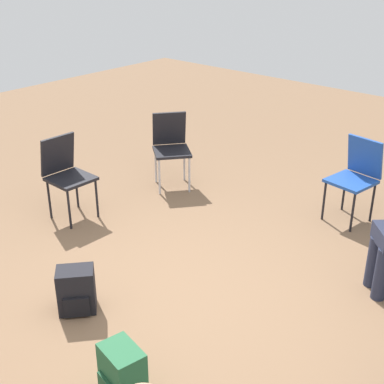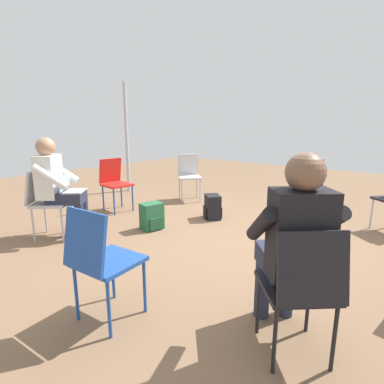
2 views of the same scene
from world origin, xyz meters
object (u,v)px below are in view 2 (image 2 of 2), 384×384
Objects in this scene: person_in_black at (293,241)px; backpack_by_empty_chair at (152,218)px; chair_southwest at (45,199)px; chair_southeast at (302,284)px; person_with_laptop at (57,183)px; backpack_near_laptop_user at (213,208)px; chair_north at (308,181)px; chair_northwest at (189,173)px; chair_west at (115,181)px; chair_south at (100,257)px.

backpack_by_empty_chair is at bearing 115.37° from person_in_black.
chair_southwest is 1.34m from backpack_by_empty_chair.
person_with_laptop is (-3.04, 0.10, 0.20)m from chair_southeast.
person_with_laptop is 2.92m from person_in_black.
backpack_near_laptop_user is at bearing 93.69° from person_in_black.
chair_northwest is at bearing 19.40° from chair_north.
person_in_black reaches higher than backpack_by_empty_chair.
chair_west and chair_northwest have the same top height.
chair_northwest is at bearing 166.70° from chair_west.
chair_southwest is at bearing 137.31° from chair_southeast.
chair_southeast is at bearing -43.67° from backpack_near_laptop_user.
person_with_laptop and person_in_black have the same top height.
backpack_by_empty_chair is at bearing 61.42° from chair_north.
chair_south is 2.36× the size of backpack_by_empty_chair.
chair_north and chair_south have the same top height.
chair_south is (-0.09, -3.80, 0.00)m from chair_north.
person_in_black is at bearing 108.57° from chair_north.
backpack_by_empty_chair is (0.78, 1.04, -0.34)m from chair_southwest.
backpack_by_empty_chair is at bearing 100.60° from chair_southwest.
person_in_black is 2.50m from backpack_by_empty_chair.
chair_southeast is at bearing 75.43° from chair_west.
chair_west is (-2.34, 1.81, 0.00)m from chair_south.
chair_north and chair_west have the same top height.
chair_southwest is (0.36, -1.29, 0.00)m from chair_west.
chair_north is 2.36× the size of backpack_near_laptop_user.
chair_north is 0.69× the size of person_with_laptop.
chair_north is 3.30m from person_in_black.
backpack_by_empty_chair is (-0.35, -0.91, 0.00)m from backpack_near_laptop_user.
chair_south reaches higher than backpack_near_laptop_user.
chair_north is at bearing 82.17° from chair_south.
person_with_laptop is at bearing 90.00° from chair_southwest.
chair_southwest is 3.06m from person_in_black.
chair_northwest is at bearing 146.99° from backpack_near_laptop_user.
chair_west reaches higher than backpack_near_laptop_user.
backpack_near_laptop_user is at bearing 119.09° from chair_west.
chair_southwest is 2.36× the size of backpack_near_laptop_user.
chair_southeast is 2.36× the size of backpack_by_empty_chair.
person_in_black reaches higher than chair_north.
chair_west reaches higher than backpack_by_empty_chair.
backpack_by_empty_chair is at bearing 120.94° from chair_south.
chair_north is at bearing 148.90° from chair_northwest.
person_in_black is at bearing 76.65° from chair_west.
chair_southeast is at bearing 47.85° from chair_southwest.
backpack_near_laptop_user is at bearing 102.36° from chair_south.
backpack_by_empty_chair is (0.70, -1.59, -0.34)m from chair_northwest.
person_in_black is (1.08, 0.65, 0.20)m from chair_south.
chair_south is 1.96m from person_with_laptop.
chair_northwest is at bearing 97.03° from person_in_black.
backpack_by_empty_chair is (-1.28, -2.24, -0.34)m from chair_north.
chair_northwest is (-1.98, -0.65, 0.00)m from chair_north.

